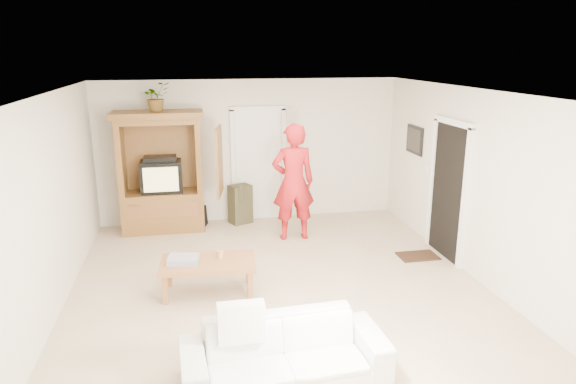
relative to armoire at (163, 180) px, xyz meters
name	(u,v)px	position (x,y,z in m)	size (l,w,h in m)	color
floor	(279,286)	(1.58, -2.66, -0.91)	(6.00, 6.00, 0.00)	tan
ceiling	(278,92)	(1.58, -2.66, 1.69)	(6.00, 6.00, 0.00)	white
wall_back	(250,151)	(1.58, 0.34, 0.39)	(5.50, 5.50, 0.00)	silver
wall_front	(349,301)	(1.58, -5.66, 0.39)	(5.50, 5.50, 0.00)	silver
wall_left	(51,206)	(-1.17, -2.66, 0.39)	(6.00, 6.00, 0.00)	silver
wall_right	(473,184)	(4.33, -2.66, 0.39)	(6.00, 6.00, 0.00)	silver
armoire	(163,180)	(0.00, 0.00, 0.00)	(1.82, 1.14, 2.10)	brown
door_back	(259,166)	(1.73, 0.31, 0.11)	(0.85, 0.05, 2.04)	white
doorway_right	(448,192)	(4.30, -2.06, 0.11)	(0.05, 0.90, 2.04)	black
framed_picture	(415,140)	(4.31, -0.76, 0.69)	(0.03, 0.60, 0.48)	black
doormat	(418,256)	(3.88, -2.06, -0.90)	(0.60, 0.40, 0.02)	#382316
plant	(156,97)	(-0.02, -0.03, 1.43)	(0.44, 0.38, 0.49)	#4C7238
man	(293,182)	(2.14, -0.88, 0.07)	(0.72, 0.47, 1.96)	red
sofa	(285,352)	(1.28, -4.67, -0.62)	(1.97, 0.77, 0.58)	silver
coffee_table	(208,265)	(0.64, -2.68, -0.51)	(1.27, 0.75, 0.46)	#9B6135
towel	(183,260)	(0.33, -2.68, -0.41)	(0.38, 0.28, 0.08)	#E24B90
candle	(220,254)	(0.80, -2.63, -0.40)	(0.08, 0.08, 0.10)	tan
backpack_black	(197,216)	(0.56, 0.04, -0.72)	(0.30, 0.18, 0.38)	black
backpack_olive	(240,204)	(1.35, 0.10, -0.55)	(0.38, 0.28, 0.72)	#47442B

